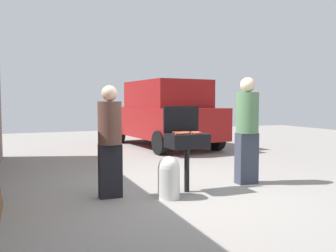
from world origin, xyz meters
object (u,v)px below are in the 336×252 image
Objects in this scene: hot_dog_5 at (181,133)px; hot_dog_10 at (194,132)px; hot_dog_4 at (198,133)px; person_left at (110,137)px; hot_dog_6 at (179,133)px; bbq_grill at (187,143)px; hot_dog_2 at (195,132)px; hot_dog_7 at (176,132)px; hot_dog_1 at (184,133)px; hot_dog_11 at (186,133)px; hot_dog_0 at (195,133)px; propane_tank at (169,177)px; hot_dog_8 at (186,132)px; parked_minivan at (165,114)px; hot_dog_9 at (185,132)px; hot_dog_3 at (179,134)px; person_right at (247,126)px.

hot_dog_5 and hot_dog_10 have the same top height.
hot_dog_4 is 0.08× the size of person_left.
hot_dog_5 and hot_dog_6 have the same top height.
hot_dog_10 reaches higher than bbq_grill.
hot_dog_2 is 1.00× the size of hot_dog_7.
hot_dog_1 is 1.00× the size of hot_dog_11.
hot_dog_11 is 0.08× the size of person_left.
hot_dog_0 is 0.05m from hot_dog_4.
hot_dog_5 is at bearing 149.42° from hot_dog_4.
hot_dog_0 is at bearing -9.72° from hot_dog_1.
hot_dog_4 is 0.21× the size of propane_tank.
hot_dog_8 is 0.15m from hot_dog_10.
hot_dog_8 is at bearing 152.69° from hot_dog_2.
hot_dog_6 is at bearing -14.94° from person_left.
hot_dog_10 is at bearing -27.44° from hot_dog_7.
propane_tank is (-0.40, -0.24, -0.45)m from bbq_grill.
parked_minivan is (1.73, 5.25, 0.10)m from hot_dog_11.
hot_dog_2 is 1.00× the size of hot_dog_8.
propane_tank is at bearing -140.95° from hot_dog_9.
hot_dog_6 is 0.17m from hot_dog_8.
person_left is at bearing 169.64° from hot_dog_0.
person_left is (-1.18, 0.09, -0.04)m from hot_dog_11.
hot_dog_11 is at bearing -9.65° from hot_dog_6.
hot_dog_2 and hot_dog_7 have the same top height.
hot_dog_0 and hot_dog_4 have the same top height.
hot_dog_8 is at bearing 59.94° from hot_dog_1.
hot_dog_8 is at bearing 73.43° from bbq_grill.
person_right is (1.37, 0.23, 0.06)m from hot_dog_3.
hot_dog_5 reaches higher than bbq_grill.
bbq_grill is 0.24m from hot_dog_4.
hot_dog_10 is (0.24, -0.05, 0.00)m from hot_dog_6.
hot_dog_11 is (0.12, -0.10, 0.00)m from hot_dog_7.
hot_dog_0 is 1.00× the size of hot_dog_7.
bbq_grill is at bearing 133.08° from hot_dog_0.
hot_dog_10 is at bearing -135.65° from hot_dog_2.
hot_dog_0 is 0.23m from hot_dog_5.
hot_dog_8 is 1.15m from person_right.
bbq_grill is 0.24m from hot_dog_7.
hot_dog_5 is (-0.21, 0.09, 0.00)m from hot_dog_0.
hot_dog_3 is at bearing -154.58° from hot_dog_2.
hot_dog_9 is at bearing 109.92° from hot_dog_4.
hot_dog_2 is 1.00× the size of hot_dog_5.
person_right is (1.15, -0.01, 0.06)m from hot_dog_8.
person_left reaches higher than hot_dog_4.
parked_minivan reaches higher than hot_dog_1.
hot_dog_2 is 0.29m from hot_dog_6.
hot_dog_11 is (0.12, -0.02, 0.00)m from hot_dog_6.
hot_dog_7 is 0.03× the size of parked_minivan.
person_right is at bearing 1.30° from hot_dog_9.
hot_dog_1 is 0.07× the size of person_right.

